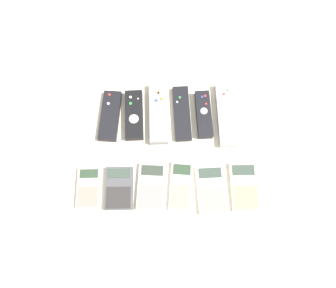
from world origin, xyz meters
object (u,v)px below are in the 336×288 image
object	(u,v)px
remote_2	(158,113)
remote_5	(226,115)
calculator_0	(89,187)
calculator_4	(211,189)
remote_3	(182,113)
calculator_2	(151,187)
calculator_3	(181,186)
calculator_1	(119,188)
remote_1	(134,115)
calculator_5	(244,187)
remote_4	(204,115)
remote_0	(110,116)

from	to	relation	value
remote_2	remote_5	distance (m)	0.22
remote_2	calculator_0	bearing A→B (deg)	-132.45
calculator_4	remote_3	bearing A→B (deg)	105.94
remote_3	calculator_0	distance (m)	0.37
calculator_2	calculator_3	xyz separation A→B (m)	(0.09, 0.00, -0.00)
calculator_1	calculator_4	size ratio (longest dim) A/B	0.88
remote_1	calculator_3	size ratio (longest dim) A/B	1.11
remote_2	calculator_5	xyz separation A→B (m)	(0.26, -0.23, -0.01)
remote_1	calculator_0	size ratio (longest dim) A/B	1.36
remote_3	calculator_4	bearing A→B (deg)	-73.86
calculator_3	remote_3	bearing A→B (deg)	92.57
remote_2	calculator_3	xyz separation A→B (m)	(0.07, -0.23, -0.01)
calculator_3	remote_2	bearing A→B (deg)	110.47
remote_4	calculator_3	bearing A→B (deg)	-110.93
calculator_0	calculator_2	distance (m)	0.19
calculator_3	calculator_2	bearing A→B (deg)	-175.04
calculator_4	calculator_1	bearing A→B (deg)	176.27
remote_4	calculator_1	world-z (taller)	remote_4
remote_2	calculator_1	xyz separation A→B (m)	(-0.11, -0.24, -0.00)
remote_5	calculator_2	size ratio (longest dim) A/B	1.49
remote_5	calculator_5	distance (m)	0.23
calculator_1	calculator_3	xyz separation A→B (m)	(0.18, 0.01, -0.00)
calculator_1	calculator_0	bearing A→B (deg)	178.03
calculator_1	calculator_5	distance (m)	0.37
remote_2	remote_5	xyz separation A→B (m)	(0.22, -0.01, -0.00)
remote_5	calculator_4	distance (m)	0.24
calculator_3	calculator_4	size ratio (longest dim) A/B	1.02
remote_0	remote_3	distance (m)	0.23
calculator_5	calculator_3	bearing A→B (deg)	178.37
remote_4	calculator_3	world-z (taller)	remote_4
remote_2	calculator_1	size ratio (longest dim) A/B	1.60
remote_1	calculator_2	distance (m)	0.24
calculator_4	calculator_5	distance (m)	0.10
remote_0	remote_1	size ratio (longest dim) A/B	1.03
remote_3	remote_1	bearing A→B (deg)	179.88
remote_5	remote_4	bearing A→B (deg)	177.78
calculator_1	calculator_4	distance (m)	0.27
remote_4	remote_2	bearing A→B (deg)	175.38
remote_1	remote_2	world-z (taller)	same
remote_5	calculator_2	xyz separation A→B (m)	(-0.23, -0.23, -0.00)
remote_0	remote_4	world-z (taller)	remote_4
remote_3	remote_0	bearing A→B (deg)	179.29
remote_3	calculator_2	distance (m)	0.25
remote_0	calculator_2	size ratio (longest dim) A/B	1.19
remote_3	calculator_4	world-z (taller)	remote_3
remote_3	calculator_5	size ratio (longest dim) A/B	1.29
remote_4	calculator_4	xyz separation A→B (m)	(0.02, -0.24, -0.01)
calculator_2	calculator_5	bearing A→B (deg)	2.73
calculator_5	calculator_0	bearing A→B (deg)	179.25
remote_2	calculator_3	bearing A→B (deg)	-75.36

